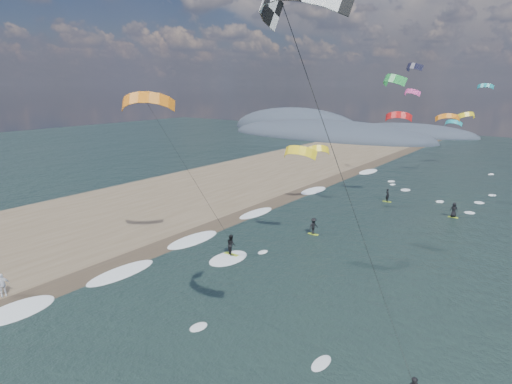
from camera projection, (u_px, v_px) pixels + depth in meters
The scene contains 10 objects.
ground at pixel (146, 354), 24.45m from camera, with size 260.00×260.00×0.00m, color black.
sand_strip at pixel (73, 228), 46.03m from camera, with size 26.00×240.00×0.00m, color brown.
wet_sand_strip at pixel (146, 253), 39.15m from camera, with size 3.00×240.00×0.00m, color #382D23.
coastal_hills at pixel (324, 133), 134.50m from camera, with size 80.00×41.00×15.00m.
kitesurfer_near_a at pixel (313, 100), 14.82m from camera, with size 7.83×8.97×18.91m.
kitesurfer_near_b at pixel (172, 148), 34.28m from camera, with size 7.29×9.25×15.00m.
far_kitesurfers at pixel (376, 214), 47.80m from camera, with size 11.39×17.85×1.77m.
bg_kite_field at pixel (425, 106), 65.52m from camera, with size 12.97×70.19×11.43m.
shoreline_surf at pixel (192, 241), 42.18m from camera, with size 2.40×79.40×0.11m.
beach_walker at pixel (2, 285), 31.00m from camera, with size 1.02×0.43×1.75m, color white.
Camera 1 is at (17.74, -13.57, 15.00)m, focal length 30.00 mm.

